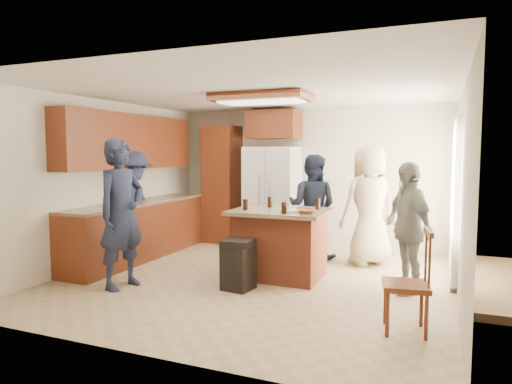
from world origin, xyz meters
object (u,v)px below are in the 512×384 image
at_px(person_counter, 132,205).
at_px(spindle_chair, 408,285).
at_px(person_front_left, 122,214).
at_px(person_side_right, 408,227).
at_px(person_behind_left, 312,206).
at_px(kitchen_island, 280,243).
at_px(refrigerator, 272,197).
at_px(trash_bin, 238,264).
at_px(person_behind_right, 369,205).

xyz_separation_m(person_counter, spindle_chair, (4.26, -1.42, -0.42)).
xyz_separation_m(person_front_left, person_counter, (-0.82, 1.27, -0.06)).
xyz_separation_m(person_side_right, person_counter, (-4.16, 0.10, 0.07)).
bearing_deg(person_side_right, person_counter, -124.46).
relative_size(person_front_left, person_behind_left, 1.12).
distance_m(person_side_right, kitchen_island, 1.68).
bearing_deg(person_front_left, refrigerator, -5.36).
xyz_separation_m(person_counter, trash_bin, (2.21, -0.80, -0.55)).
bearing_deg(person_front_left, person_counter, 43.34).
xyz_separation_m(person_side_right, spindle_chair, (0.11, -1.32, -0.35)).
bearing_deg(spindle_chair, kitchen_island, 142.24).
bearing_deg(person_behind_right, person_counter, -23.53).
height_order(person_behind_left, person_side_right, person_behind_left).
height_order(person_behind_right, spindle_chair, person_behind_right).
bearing_deg(person_side_right, person_behind_left, -163.54).
relative_size(person_side_right, person_counter, 0.92).
height_order(trash_bin, spindle_chair, spindle_chair).
bearing_deg(refrigerator, trash_bin, -78.72).
height_order(person_behind_right, kitchen_island, person_behind_right).
xyz_separation_m(person_side_right, refrigerator, (-2.47, 1.92, 0.10)).
bearing_deg(person_counter, person_behind_right, -68.26).
relative_size(person_behind_left, refrigerator, 0.93).
relative_size(person_front_left, refrigerator, 1.04).
distance_m(person_behind_left, person_behind_right, 0.93).
height_order(person_behind_right, refrigerator, person_behind_right).
bearing_deg(trash_bin, person_side_right, 19.74).
bearing_deg(kitchen_island, person_side_right, -1.30).
bearing_deg(spindle_chair, person_behind_left, 122.16).
height_order(person_side_right, spindle_chair, person_side_right).
relative_size(person_front_left, person_behind_right, 1.03).
height_order(person_behind_left, spindle_chair, person_behind_left).
height_order(person_counter, spindle_chair, person_counter).
relative_size(person_counter, spindle_chair, 1.75).
distance_m(person_front_left, refrigerator, 3.21).
relative_size(person_behind_left, person_counter, 0.96).
xyz_separation_m(person_behind_right, person_side_right, (0.64, -1.21, -0.11)).
bearing_deg(person_counter, kitchen_island, -87.18).
bearing_deg(person_behind_left, refrigerator, -31.63).
bearing_deg(trash_bin, refrigerator, 101.28).
distance_m(person_counter, kitchen_island, 2.54).
bearing_deg(refrigerator, person_side_right, -37.93).
relative_size(person_behind_right, person_side_right, 1.14).
xyz_separation_m(person_behind_left, person_counter, (-2.59, -1.23, 0.04)).
distance_m(person_side_right, spindle_chair, 1.37).
relative_size(person_counter, trash_bin, 2.77).
xyz_separation_m(person_front_left, person_behind_right, (2.70, 2.38, -0.02)).
xyz_separation_m(refrigerator, trash_bin, (0.52, -2.62, -0.58)).
relative_size(person_counter, kitchen_island, 1.36).
relative_size(kitchen_island, trash_bin, 2.03).
bearing_deg(spindle_chair, person_side_right, 94.59).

